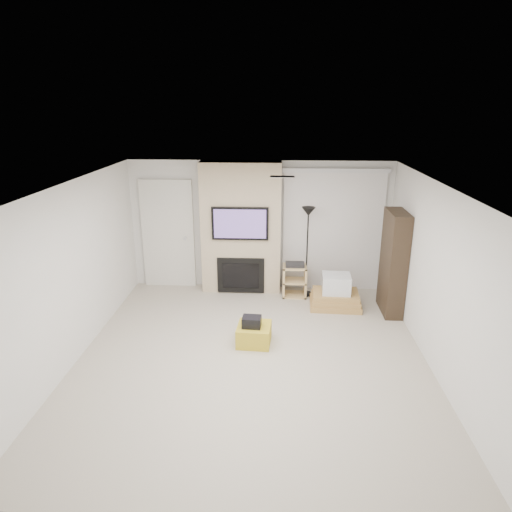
{
  "coord_description": "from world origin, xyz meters",
  "views": [
    {
      "loc": [
        0.35,
        -5.79,
        3.5
      ],
      "look_at": [
        0.0,
        1.2,
        1.15
      ],
      "focal_mm": 32.0,
      "sensor_mm": 36.0,
      "label": 1
    }
  ],
  "objects_px": {
    "ottoman": "(254,334)",
    "floor_lamp": "(308,227)",
    "av_stand": "(295,279)",
    "box_stack": "(335,294)",
    "bookshelf": "(393,263)"
  },
  "relations": [
    {
      "from": "ottoman",
      "to": "bookshelf",
      "type": "distance_m",
      "value": 2.76
    },
    {
      "from": "ottoman",
      "to": "floor_lamp",
      "type": "height_order",
      "value": "floor_lamp"
    },
    {
      "from": "box_stack",
      "to": "bookshelf",
      "type": "height_order",
      "value": "bookshelf"
    },
    {
      "from": "floor_lamp",
      "to": "box_stack",
      "type": "xyz_separation_m",
      "value": [
        0.51,
        -0.51,
        -1.12
      ]
    },
    {
      "from": "ottoman",
      "to": "floor_lamp",
      "type": "xyz_separation_m",
      "value": [
        0.89,
        1.93,
        1.2
      ]
    },
    {
      "from": "ottoman",
      "to": "av_stand",
      "type": "xyz_separation_m",
      "value": [
        0.67,
        1.87,
        0.2
      ]
    },
    {
      "from": "ottoman",
      "to": "av_stand",
      "type": "height_order",
      "value": "av_stand"
    },
    {
      "from": "ottoman",
      "to": "box_stack",
      "type": "bearing_deg",
      "value": 45.44
    },
    {
      "from": "floor_lamp",
      "to": "bookshelf",
      "type": "distance_m",
      "value": 1.65
    },
    {
      "from": "ottoman",
      "to": "av_stand",
      "type": "bearing_deg",
      "value": 70.28
    },
    {
      "from": "ottoman",
      "to": "box_stack",
      "type": "relative_size",
      "value": 0.54
    },
    {
      "from": "av_stand",
      "to": "floor_lamp",
      "type": "bearing_deg",
      "value": 15.74
    },
    {
      "from": "floor_lamp",
      "to": "bookshelf",
      "type": "height_order",
      "value": "bookshelf"
    },
    {
      "from": "bookshelf",
      "to": "av_stand",
      "type": "bearing_deg",
      "value": 160.24
    },
    {
      "from": "ottoman",
      "to": "floor_lamp",
      "type": "bearing_deg",
      "value": 65.24
    }
  ]
}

